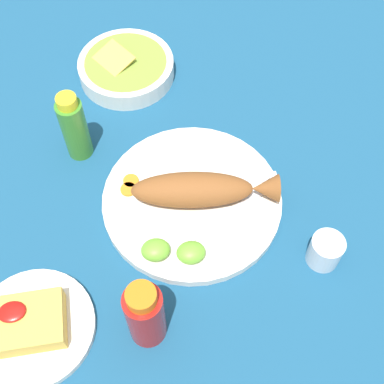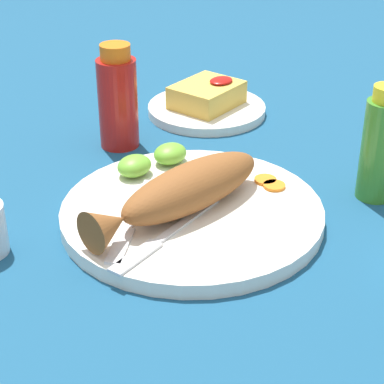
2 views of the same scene
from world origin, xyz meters
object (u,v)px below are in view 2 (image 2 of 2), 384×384
(fried_fish, at_px, (182,191))
(fork_near, at_px, (162,239))
(side_plate_fries, at_px, (207,109))
(hot_sauce_bottle_green, at_px, (380,146))
(main_plate, at_px, (192,213))
(hot_sauce_bottle_red, at_px, (118,99))
(fork_far, at_px, (129,224))

(fried_fish, bearing_deg, fork_near, -153.71)
(fork_near, bearing_deg, side_plate_fries, -152.43)
(fork_near, xyz_separation_m, hot_sauce_bottle_green, (0.27, -0.13, 0.05))
(hot_sauce_bottle_green, bearing_deg, fork_near, 154.01)
(main_plate, distance_m, fried_fish, 0.04)
(fork_near, bearing_deg, fried_fish, -163.93)
(hot_sauce_bottle_green, relative_size, side_plate_fries, 0.78)
(fork_near, distance_m, side_plate_fries, 0.41)
(hot_sauce_bottle_green, bearing_deg, hot_sauce_bottle_red, 103.14)
(fried_fish, bearing_deg, side_plate_fries, 39.96)
(main_plate, xyz_separation_m, fried_fish, (-0.02, 0.00, 0.04))
(fried_fish, bearing_deg, hot_sauce_bottle_red, 68.65)
(hot_sauce_bottle_red, relative_size, hot_sauce_bottle_green, 1.02)
(fork_far, bearing_deg, hot_sauce_bottle_red, -163.75)
(fork_near, relative_size, side_plate_fries, 0.98)
(fork_far, bearing_deg, fork_near, 60.03)
(main_plate, height_order, hot_sauce_bottle_green, hot_sauce_bottle_green)
(fork_far, height_order, side_plate_fries, fork_far)
(fork_near, height_order, fork_far, same)
(hot_sauce_bottle_red, bearing_deg, main_plate, -115.85)
(side_plate_fries, bearing_deg, main_plate, -146.39)
(main_plate, distance_m, side_plate_fries, 0.33)
(fork_near, bearing_deg, hot_sauce_bottle_green, 151.92)
(main_plate, relative_size, fork_near, 1.69)
(main_plate, distance_m, hot_sauce_bottle_red, 0.25)
(fried_fish, relative_size, side_plate_fries, 1.36)
(fried_fish, height_order, side_plate_fries, fried_fish)
(fried_fish, distance_m, side_plate_fries, 0.35)
(fork_near, height_order, side_plate_fries, fork_near)
(fork_far, distance_m, side_plate_fries, 0.39)
(fried_fish, distance_m, fork_far, 0.07)
(main_plate, bearing_deg, fork_near, -166.96)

